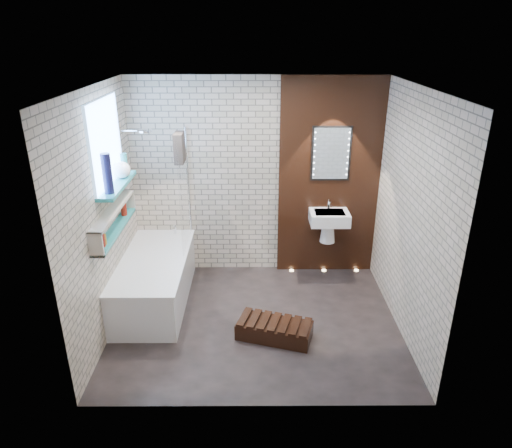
{
  "coord_description": "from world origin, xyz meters",
  "views": [
    {
      "loc": [
        -0.02,
        -4.48,
        3.11
      ],
      "look_at": [
        0.0,
        0.15,
        1.15
      ],
      "focal_mm": 32.61,
      "sensor_mm": 36.0,
      "label": 1
    }
  ],
  "objects_px": {
    "bathtub": "(155,280)",
    "washbasin": "(329,222)",
    "led_mirror": "(331,154)",
    "bath_screen": "(184,191)",
    "walnut_step": "(274,330)"
  },
  "relations": [
    {
      "from": "bathtub",
      "to": "washbasin",
      "type": "relative_size",
      "value": 3.0
    },
    {
      "from": "bathtub",
      "to": "led_mirror",
      "type": "relative_size",
      "value": 2.49
    },
    {
      "from": "bath_screen",
      "to": "walnut_step",
      "type": "distance_m",
      "value": 1.99
    },
    {
      "from": "washbasin",
      "to": "walnut_step",
      "type": "distance_m",
      "value": 1.72
    },
    {
      "from": "led_mirror",
      "to": "walnut_step",
      "type": "relative_size",
      "value": 0.88
    },
    {
      "from": "bathtub",
      "to": "walnut_step",
      "type": "bearing_deg",
      "value": -27.8
    },
    {
      "from": "bathtub",
      "to": "bath_screen",
      "type": "height_order",
      "value": "bath_screen"
    },
    {
      "from": "washbasin",
      "to": "led_mirror",
      "type": "xyz_separation_m",
      "value": [
        0.0,
        0.16,
        0.86
      ]
    },
    {
      "from": "bathtub",
      "to": "led_mirror",
      "type": "distance_m",
      "value": 2.68
    },
    {
      "from": "bathtub",
      "to": "washbasin",
      "type": "xyz_separation_m",
      "value": [
        2.17,
        0.62,
        0.5
      ]
    },
    {
      "from": "bathtub",
      "to": "washbasin",
      "type": "distance_m",
      "value": 2.32
    },
    {
      "from": "walnut_step",
      "to": "washbasin",
      "type": "bearing_deg",
      "value": 61.3
    },
    {
      "from": "bathtub",
      "to": "bath_screen",
      "type": "bearing_deg",
      "value": 51.1
    },
    {
      "from": "bathtub",
      "to": "led_mirror",
      "type": "height_order",
      "value": "led_mirror"
    },
    {
      "from": "washbasin",
      "to": "walnut_step",
      "type": "bearing_deg",
      "value": -118.7
    }
  ]
}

